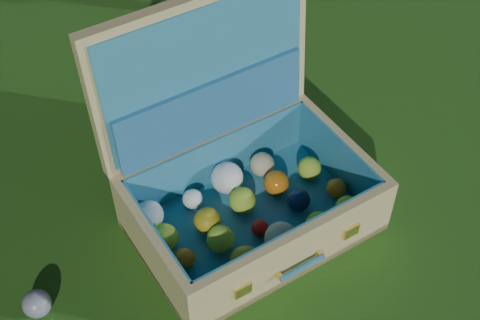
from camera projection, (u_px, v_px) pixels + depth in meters
The scene contains 3 objects.
ground at pixel (240, 200), 2.10m from camera, with size 60.00×60.00×0.00m, color #215114.
stray_ball at pixel (37, 304), 1.80m from camera, with size 0.08×0.08×0.08m, color #3E68A1.
suitcase at pixel (236, 167), 1.95m from camera, with size 0.75×0.62×0.66m.
Camera 1 is at (-0.56, -1.23, 1.62)m, focal length 50.00 mm.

